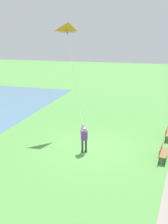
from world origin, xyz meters
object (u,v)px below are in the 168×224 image
at_px(flying_kite, 68,29).
at_px(park_bench_far_walkway, 162,152).
at_px(person_kite_flyer, 84,137).
at_px(park_bench_near_walkway, 168,132).

xyz_separation_m(flying_kite, park_bench_far_walkway, (-7.24, 3.44, -7.31)).
height_order(person_kite_flyer, park_bench_near_walkway, person_kite_flyer).
xyz_separation_m(person_kite_flyer, park_bench_near_walkway, (-5.36, -3.88, -0.54)).
bearing_deg(park_bench_near_walkway, park_bench_far_walkway, 82.54).
relative_size(park_bench_near_walkway, park_bench_far_walkway, 1.00).
distance_m(park_bench_near_walkway, park_bench_far_walkway, 3.50).
distance_m(person_kite_flyer, park_bench_far_walkway, 4.95).
bearing_deg(flying_kite, park_bench_near_walkway, -179.78).
xyz_separation_m(park_bench_near_walkway, park_bench_far_walkway, (0.45, 3.47, 0.00)).
bearing_deg(park_bench_far_walkway, park_bench_near_walkway, -97.46).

